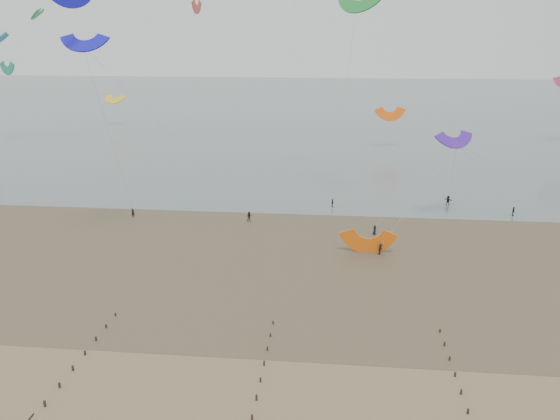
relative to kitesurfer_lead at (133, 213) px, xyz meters
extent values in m
plane|color=brown|center=(24.27, -45.87, -0.80)|extent=(500.00, 500.00, 0.00)
plane|color=#475654|center=(24.27, 154.13, -0.77)|extent=(500.00, 500.00, 0.00)
plane|color=#473A28|center=(24.27, -10.87, -0.79)|extent=(500.00, 500.00, 0.00)
ellipsoid|color=slate|center=(6.27, -23.87, -0.79)|extent=(23.60, 14.36, 0.01)
ellipsoid|color=slate|center=(36.27, -7.87, -0.79)|extent=(33.64, 18.32, 0.01)
ellipsoid|color=slate|center=(-15.73, -5.87, -0.79)|extent=(26.95, 14.22, 0.01)
cube|color=black|center=(10.27, -49.66, -0.54)|extent=(0.16, 0.16, 0.62)
cube|color=black|center=(10.27, -47.03, -0.56)|extent=(0.16, 0.16, 0.59)
cube|color=black|center=(10.27, -44.39, -0.57)|extent=(0.16, 0.16, 0.57)
cube|color=black|center=(10.27, -41.76, -0.58)|extent=(0.16, 0.16, 0.54)
cube|color=black|center=(10.27, -39.13, -0.60)|extent=(0.16, 0.16, 0.51)
cube|color=black|center=(10.27, -36.50, -0.61)|extent=(0.16, 0.16, 0.48)
cube|color=black|center=(10.27, -33.87, -0.63)|extent=(0.16, 0.16, 0.45)
cube|color=black|center=(28.27, -49.66, -0.54)|extent=(0.16, 0.16, 0.62)
cube|color=black|center=(28.27, -47.03, -0.56)|extent=(0.16, 0.16, 0.59)
cube|color=black|center=(28.27, -44.39, -0.57)|extent=(0.16, 0.16, 0.57)
cube|color=black|center=(28.27, -41.76, -0.58)|extent=(0.16, 0.16, 0.54)
cube|color=black|center=(28.27, -39.13, -0.60)|extent=(0.16, 0.16, 0.51)
cube|color=black|center=(28.27, -36.50, -0.61)|extent=(0.16, 0.16, 0.48)
cube|color=black|center=(28.27, -33.87, -0.63)|extent=(0.16, 0.16, 0.45)
cube|color=black|center=(46.27, -47.03, -0.56)|extent=(0.16, 0.16, 0.59)
cube|color=black|center=(46.27, -44.39, -0.57)|extent=(0.16, 0.16, 0.57)
cube|color=black|center=(46.27, -41.76, -0.58)|extent=(0.16, 0.16, 0.54)
cube|color=black|center=(46.27, -39.13, -0.60)|extent=(0.16, 0.16, 0.51)
cube|color=black|center=(46.27, -36.50, -0.61)|extent=(0.16, 0.16, 0.48)
cube|color=black|center=(46.27, -33.87, -0.63)|extent=(0.16, 0.16, 0.45)
imported|color=black|center=(0.00, 0.00, 0.00)|extent=(0.60, 0.40, 1.61)
imported|color=black|center=(41.20, -4.55, -0.04)|extent=(0.74, 0.88, 1.53)
imported|color=black|center=(55.82, 12.57, 0.09)|extent=(1.60, 1.48, 1.79)
imported|color=black|center=(41.50, -12.74, 0.04)|extent=(1.09, 1.25, 1.68)
imported|color=black|center=(20.48, -0.29, 0.07)|extent=(0.98, 0.84, 1.75)
imported|color=black|center=(65.95, 7.20, 0.01)|extent=(0.86, 1.02, 1.63)
imported|color=black|center=(34.45, 9.09, -0.03)|extent=(0.54, 0.96, 1.55)
camera|label=1|loc=(34.27, -86.75, 29.89)|focal=35.00mm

